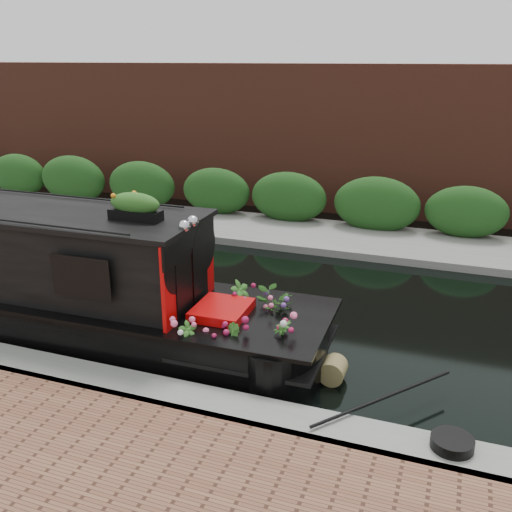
% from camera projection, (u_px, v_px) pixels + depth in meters
% --- Properties ---
extents(ground, '(80.00, 80.00, 0.00)m').
position_uv_depth(ground, '(207.00, 299.00, 10.39)').
color(ground, black).
rests_on(ground, ground).
extents(near_bank_coping, '(40.00, 0.60, 0.50)m').
position_uv_depth(near_bank_coping, '(101.00, 393.00, 7.46)').
color(near_bank_coping, gray).
rests_on(near_bank_coping, ground).
extents(far_bank_path, '(40.00, 2.40, 0.34)m').
position_uv_depth(far_bank_path, '(278.00, 235.00, 14.11)').
color(far_bank_path, slate).
rests_on(far_bank_path, ground).
extents(far_hedge, '(40.00, 1.10, 2.80)m').
position_uv_depth(far_hedge, '(288.00, 225.00, 14.91)').
color(far_hedge, '#1C4517').
rests_on(far_hedge, ground).
extents(far_brick_wall, '(40.00, 1.00, 8.00)m').
position_uv_depth(far_brick_wall, '(309.00, 207.00, 16.77)').
color(far_brick_wall, brown).
rests_on(far_brick_wall, ground).
extents(rope_fender, '(0.34, 0.35, 0.34)m').
position_uv_depth(rope_fender, '(333.00, 370.00, 7.69)').
color(rope_fender, olive).
rests_on(rope_fender, ground).
extents(coiled_mooring_rope, '(0.45, 0.45, 0.12)m').
position_uv_depth(coiled_mooring_rope, '(452.00, 443.00, 6.02)').
color(coiled_mooring_rope, black).
rests_on(coiled_mooring_rope, near_bank_coping).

